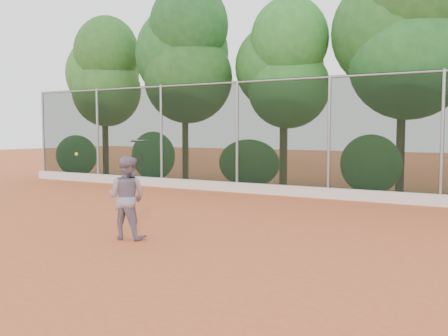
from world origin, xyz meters
The scene contains 7 objects.
ground centered at (0.00, 0.00, 0.00)m, with size 80.00×80.00×0.00m, color #CA5B2F.
concrete_curb centered at (0.00, 6.82, 0.15)m, with size 24.00×0.20×0.30m, color silver.
tennis_player centered at (-1.36, -0.12, 0.74)m, with size 0.72×0.56×1.48m, color gray.
chainlink_fence centered at (0.00, 7.00, 1.86)m, with size 24.09×0.09×3.50m.
foliage_backdrop centered at (-0.55, 8.98, 4.40)m, with size 23.70×3.63×7.55m.
tennis_racket centered at (-0.92, -0.28, 1.72)m, with size 0.33×0.33×0.52m.
tennis_ball_in_flight centered at (-3.19, 0.44, 1.46)m, with size 0.07×0.07×0.07m.
Camera 1 is at (4.58, -6.89, 1.94)m, focal length 40.00 mm.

